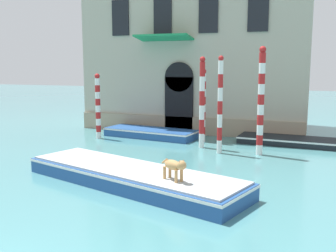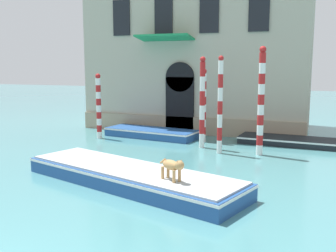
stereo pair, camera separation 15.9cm
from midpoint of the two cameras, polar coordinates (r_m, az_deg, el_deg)
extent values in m
cube|color=tan|center=(22.19, 2.18, 0.10)|extent=(13.00, 0.16, 0.98)
cube|color=black|center=(22.14, 1.39, 2.98)|extent=(1.64, 0.14, 3.20)
cylinder|color=black|center=(22.04, 1.41, 7.12)|extent=(1.64, 0.14, 1.64)
cube|color=black|center=(23.60, -7.11, 15.31)|extent=(1.05, 0.10, 2.00)
cube|color=black|center=(22.54, -0.99, 15.69)|extent=(1.05, 0.10, 2.00)
cube|color=black|center=(21.75, 5.68, 15.90)|extent=(1.05, 0.10, 2.00)
cube|color=black|center=(21.25, 12.75, 15.90)|extent=(1.05, 0.10, 2.00)
cube|color=#1E8C51|center=(21.71, -0.87, 12.72)|extent=(3.05, 1.40, 0.29)
cube|color=#234C8C|center=(12.93, -5.67, -7.40)|extent=(8.22, 4.43, 0.51)
cube|color=white|center=(12.88, -5.68, -6.56)|extent=(8.26, 4.46, 0.08)
cube|color=#B2B7BC|center=(12.85, -5.69, -6.18)|extent=(7.94, 4.19, 0.06)
cylinder|color=tan|center=(11.28, 1.57, -7.15)|extent=(0.09, 0.09, 0.37)
cylinder|color=tan|center=(11.15, 0.77, -7.33)|extent=(0.09, 0.09, 0.37)
cylinder|color=tan|center=(11.66, -0.11, -6.61)|extent=(0.09, 0.09, 0.37)
cylinder|color=tan|center=(11.54, -0.90, -6.78)|extent=(0.09, 0.09, 0.37)
ellipsoid|color=tan|center=(11.34, 0.32, -5.68)|extent=(0.74, 0.60, 0.29)
ellipsoid|color=#AD7042|center=(11.39, -0.01, -5.18)|extent=(0.36, 0.33, 0.10)
sphere|color=tan|center=(11.04, 1.57, -5.72)|extent=(0.27, 0.27, 0.27)
cone|color=#AD7042|center=(11.06, 1.87, -5.15)|extent=(0.08, 0.08, 0.11)
cone|color=#AD7042|center=(10.97, 1.27, -5.27)|extent=(0.08, 0.08, 0.11)
cylinder|color=tan|center=(11.61, -0.86, -5.11)|extent=(0.24, 0.18, 0.20)
cube|color=#234C8C|center=(21.26, -2.72, -1.02)|extent=(5.19, 2.40, 0.45)
cube|color=white|center=(21.23, -2.72, -0.58)|extent=(5.23, 2.43, 0.08)
cube|color=#B2B7BC|center=(21.27, -2.72, -1.08)|extent=(2.90, 1.66, 0.41)
cube|color=black|center=(20.10, 19.17, -2.22)|extent=(6.50, 2.12, 0.36)
cube|color=white|center=(20.08, 19.19, -1.89)|extent=(6.53, 2.15, 0.08)
cube|color=#9EA3A8|center=(20.10, 19.17, -2.27)|extent=(3.60, 1.50, 0.32)
cylinder|color=white|center=(17.52, 7.18, -3.00)|extent=(0.22, 0.22, 0.58)
cylinder|color=#B21E1E|center=(17.41, 7.22, -1.13)|extent=(0.22, 0.22, 0.58)
cylinder|color=white|center=(17.32, 7.26, 0.76)|extent=(0.22, 0.22, 0.58)
cylinder|color=#B21E1E|center=(17.25, 7.29, 2.66)|extent=(0.22, 0.22, 0.58)
cylinder|color=white|center=(17.20, 7.33, 4.58)|extent=(0.22, 0.22, 0.58)
cylinder|color=#B21E1E|center=(17.17, 7.37, 6.51)|extent=(0.22, 0.22, 0.58)
cylinder|color=white|center=(17.15, 7.41, 8.44)|extent=(0.22, 0.22, 0.58)
sphere|color=#B21E1E|center=(17.16, 7.43, 9.73)|extent=(0.23, 0.23, 0.23)
cylinder|color=white|center=(17.53, 12.84, -3.38)|extent=(0.27, 0.27, 0.44)
cylinder|color=#B21E1E|center=(17.45, 12.89, -1.97)|extent=(0.27, 0.27, 0.44)
cylinder|color=white|center=(17.37, 12.94, -0.55)|extent=(0.27, 0.27, 0.44)
cylinder|color=#B21E1E|center=(17.31, 12.99, 0.88)|extent=(0.27, 0.27, 0.44)
cylinder|color=white|center=(17.25, 13.04, 2.32)|extent=(0.27, 0.27, 0.44)
cylinder|color=#B21E1E|center=(17.21, 13.09, 3.77)|extent=(0.27, 0.27, 0.44)
cylinder|color=white|center=(17.18, 13.14, 5.23)|extent=(0.27, 0.27, 0.44)
cylinder|color=#B21E1E|center=(17.16, 13.19, 6.69)|extent=(0.27, 0.27, 0.44)
cylinder|color=white|center=(17.15, 13.24, 8.15)|extent=(0.27, 0.27, 0.44)
cylinder|color=#B21E1E|center=(17.15, 13.29, 9.62)|extent=(0.27, 0.27, 0.44)
sphere|color=#B21E1E|center=(17.16, 13.34, 10.76)|extent=(0.29, 0.29, 0.29)
cylinder|color=white|center=(18.62, 4.64, -2.11)|extent=(0.25, 0.25, 0.67)
cylinder|color=#B21E1E|center=(18.50, 4.66, -0.08)|extent=(0.25, 0.25, 0.67)
cylinder|color=white|center=(18.41, 4.69, 1.98)|extent=(0.25, 0.25, 0.67)
cylinder|color=#B21E1E|center=(18.35, 4.72, 4.05)|extent=(0.25, 0.25, 0.67)
cylinder|color=white|center=(18.30, 4.74, 6.13)|extent=(0.25, 0.25, 0.67)
cylinder|color=#B21E1E|center=(18.28, 4.77, 8.23)|extent=(0.25, 0.25, 0.67)
sphere|color=#B21E1E|center=(18.28, 4.79, 9.62)|extent=(0.26, 0.26, 0.26)
cylinder|color=white|center=(21.24, -10.23, -1.30)|extent=(0.26, 0.26, 0.35)
cylinder|color=#B21E1E|center=(21.18, -10.25, -0.36)|extent=(0.26, 0.26, 0.35)
cylinder|color=white|center=(21.13, -10.28, 0.59)|extent=(0.26, 0.26, 0.35)
cylinder|color=#B21E1E|center=(21.08, -10.31, 1.54)|extent=(0.26, 0.26, 0.35)
cylinder|color=white|center=(21.04, -10.33, 2.49)|extent=(0.26, 0.26, 0.35)
cylinder|color=#B21E1E|center=(21.01, -10.36, 3.45)|extent=(0.26, 0.26, 0.35)
cylinder|color=white|center=(20.98, -10.39, 4.41)|extent=(0.26, 0.26, 0.35)
cylinder|color=#B21E1E|center=(20.95, -10.41, 5.37)|extent=(0.26, 0.26, 0.35)
cylinder|color=white|center=(20.94, -10.44, 6.34)|extent=(0.26, 0.26, 0.35)
sphere|color=#B21E1E|center=(20.93, -10.46, 7.14)|extent=(0.27, 0.27, 0.27)
cylinder|color=white|center=(20.04, 4.84, -1.75)|extent=(0.25, 0.25, 0.38)
cylinder|color=#B21E1E|center=(19.98, 4.85, -0.67)|extent=(0.25, 0.25, 0.38)
cylinder|color=white|center=(19.92, 4.87, 0.42)|extent=(0.25, 0.25, 0.38)
cylinder|color=#B21E1E|center=(19.86, 4.88, 1.51)|extent=(0.25, 0.25, 0.38)
cylinder|color=white|center=(19.82, 4.90, 2.60)|extent=(0.25, 0.25, 0.38)
cylinder|color=#B21E1E|center=(19.78, 4.91, 3.71)|extent=(0.25, 0.25, 0.38)
cylinder|color=white|center=(19.75, 4.92, 4.81)|extent=(0.25, 0.25, 0.38)
cylinder|color=#B21E1E|center=(19.73, 4.94, 5.92)|extent=(0.25, 0.25, 0.38)
cylinder|color=white|center=(19.71, 4.95, 7.03)|extent=(0.25, 0.25, 0.38)
sphere|color=#B21E1E|center=(19.71, 4.97, 7.91)|extent=(0.26, 0.26, 0.26)
camera|label=1|loc=(0.08, -90.26, -0.04)|focal=42.00mm
camera|label=2|loc=(0.08, 89.74, 0.04)|focal=42.00mm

